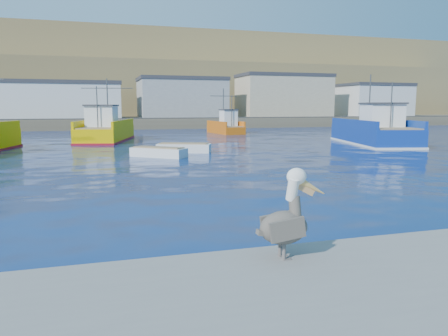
% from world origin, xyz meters
% --- Properties ---
extents(ground, '(260.00, 260.00, 0.00)m').
position_xyz_m(ground, '(0.00, 0.00, 0.00)').
color(ground, '#071354').
rests_on(ground, ground).
extents(dock_bollards, '(36.20, 0.20, 0.30)m').
position_xyz_m(dock_bollards, '(0.60, -3.40, 0.65)').
color(dock_bollards, '#4C4C4C').
rests_on(dock_bollards, dock).
extents(far_shore, '(200.00, 81.00, 24.00)m').
position_xyz_m(far_shore, '(0.00, 109.20, 8.98)').
color(far_shore, brown).
rests_on(far_shore, ground).
extents(trawler_yellow_b, '(6.62, 11.98, 6.52)m').
position_xyz_m(trawler_yellow_b, '(-4.24, 35.29, 1.04)').
color(trawler_yellow_b, '#DEB500').
rests_on(trawler_yellow_b, ground).
extents(trawler_blue, '(7.28, 13.34, 6.69)m').
position_xyz_m(trawler_blue, '(20.19, 24.25, 1.11)').
color(trawler_blue, navy).
rests_on(trawler_blue, ground).
extents(boat_orange, '(3.76, 7.39, 5.93)m').
position_xyz_m(boat_orange, '(11.42, 43.95, 0.98)').
color(boat_orange, '#C95A0E').
rests_on(boat_orange, ground).
extents(skiff_mid, '(3.94, 3.57, 0.86)m').
position_xyz_m(skiff_mid, '(-1.07, 19.07, 0.28)').
color(skiff_mid, silver).
rests_on(skiff_mid, ground).
extents(skiff_far, '(4.28, 3.80, 0.93)m').
position_xyz_m(skiff_far, '(31.92, 34.62, 0.30)').
color(skiff_far, silver).
rests_on(skiff_far, ground).
extents(skiff_extra, '(4.33, 2.87, 0.89)m').
position_xyz_m(skiff_extra, '(1.25, 21.67, 0.28)').
color(skiff_extra, silver).
rests_on(skiff_extra, ground).
extents(pelican, '(1.47, 0.63, 1.81)m').
position_xyz_m(pelican, '(-1.78, -3.76, 1.27)').
color(pelican, '#595451').
rests_on(pelican, dock).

